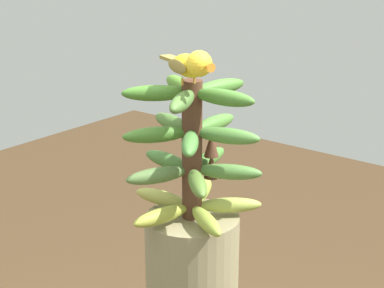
# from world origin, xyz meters

# --- Properties ---
(banana_bunch) EXTENTS (0.33, 0.33, 0.34)m
(banana_bunch) POSITION_xyz_m (-0.00, 0.00, 1.44)
(banana_bunch) COLOR #4C2D1E
(banana_bunch) RESTS_ON banana_tree
(perched_bird) EXTENTS (0.10, 0.20, 0.08)m
(perched_bird) POSITION_xyz_m (0.04, 0.03, 1.65)
(perched_bird) COLOR #C68933
(perched_bird) RESTS_ON banana_bunch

